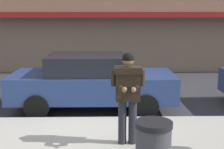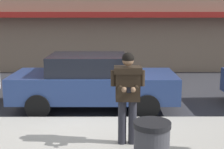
% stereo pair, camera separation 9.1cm
% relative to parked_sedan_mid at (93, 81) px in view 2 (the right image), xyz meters
% --- Properties ---
extents(ground_plane, '(80.00, 80.00, 0.00)m').
position_rel_parked_sedan_mid_xyz_m(ground_plane, '(0.04, -0.94, -0.79)').
color(ground_plane, '#333338').
extents(curb_paint_line, '(28.00, 0.12, 0.01)m').
position_rel_parked_sedan_mid_xyz_m(curb_paint_line, '(1.04, -0.89, -0.79)').
color(curb_paint_line, silver).
rests_on(curb_paint_line, ground).
extents(parked_sedan_mid, '(4.51, 1.96, 1.54)m').
position_rel_parked_sedan_mid_xyz_m(parked_sedan_mid, '(0.00, 0.00, 0.00)').
color(parked_sedan_mid, navy).
rests_on(parked_sedan_mid, ground).
extents(man_texting_on_phone, '(0.65, 0.58, 1.81)m').
position_rel_parked_sedan_mid_xyz_m(man_texting_on_phone, '(0.82, -2.75, 0.46)').
color(man_texting_on_phone, '#23232B').
rests_on(man_texting_on_phone, sidewalk).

